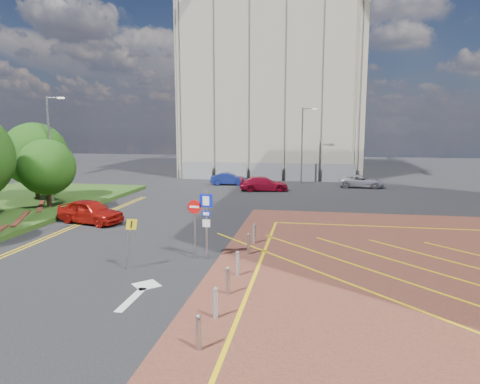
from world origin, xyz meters
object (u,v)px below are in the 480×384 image
(tree_c, at_px, (47,167))
(tree_d, at_px, (35,154))
(warning_sign, at_px, (129,237))
(car_blue_back, at_px, (229,179))
(car_red_back, at_px, (264,184))
(sign_cluster, at_px, (202,218))
(car_silver_back, at_px, (361,181))
(lamp_back, at_px, (303,143))
(car_red_left, at_px, (90,211))
(lamp_left_far, at_px, (50,145))

(tree_c, xyz_separation_m, tree_d, (-3.00, 3.00, 0.68))
(warning_sign, relative_size, car_blue_back, 0.59)
(car_blue_back, xyz_separation_m, car_red_back, (4.06, -3.48, 0.04))
(sign_cluster, xyz_separation_m, car_silver_back, (9.71, 25.24, -1.34))
(lamp_back, bearing_deg, car_blue_back, -163.92)
(tree_c, xyz_separation_m, car_red_left, (4.92, -3.07, -2.44))
(lamp_back, distance_m, car_blue_back, 8.64)
(sign_cluster, height_order, car_blue_back, sign_cluster)
(tree_c, distance_m, warning_sign, 15.75)
(warning_sign, distance_m, car_red_left, 10.10)
(lamp_back, distance_m, car_red_left, 24.84)
(car_blue_back, relative_size, car_silver_back, 0.86)
(lamp_left_far, bearing_deg, car_red_left, -40.96)
(car_red_left, bearing_deg, lamp_left_far, 64.63)
(lamp_left_far, height_order, car_blue_back, lamp_left_far)
(warning_sign, distance_m, car_blue_back, 26.88)
(car_red_left, distance_m, car_silver_back, 26.79)
(sign_cluster, bearing_deg, tree_d, 144.42)
(sign_cluster, xyz_separation_m, car_red_left, (-8.88, 5.95, -1.20))
(car_red_back, bearing_deg, tree_c, 120.57)
(sign_cluster, height_order, car_red_back, sign_cluster)
(lamp_left_far, bearing_deg, sign_cluster, -36.82)
(tree_c, xyz_separation_m, lamp_back, (17.58, 18.00, 1.17))
(tree_c, bearing_deg, car_silver_back, 34.61)
(car_blue_back, bearing_deg, tree_c, 141.93)
(sign_cluster, xyz_separation_m, car_red_back, (0.35, 21.38, -1.29))
(car_red_back, bearing_deg, car_red_left, 138.53)
(lamp_back, bearing_deg, tree_c, -134.32)
(tree_d, relative_size, car_red_left, 1.37)
(car_blue_back, bearing_deg, lamp_left_far, 135.92)
(tree_d, bearing_deg, warning_sign, -44.77)
(car_red_left, xyz_separation_m, car_blue_back, (5.17, 18.91, -0.13))
(car_silver_back, bearing_deg, car_blue_back, 93.47)
(tree_d, distance_m, car_silver_back, 29.80)
(tree_c, height_order, car_silver_back, tree_c)
(tree_c, bearing_deg, car_red_back, 41.14)
(car_blue_back, bearing_deg, tree_d, 128.87)
(tree_c, relative_size, sign_cluster, 1.53)
(sign_cluster, bearing_deg, car_red_left, 146.18)
(car_red_left, distance_m, car_blue_back, 19.61)
(car_red_left, bearing_deg, car_silver_back, -28.35)
(car_red_left, bearing_deg, tree_c, 73.63)
(car_blue_back, bearing_deg, warning_sign, 176.63)
(car_red_left, height_order, car_blue_back, car_red_left)
(tree_d, relative_size, sign_cluster, 1.90)
(sign_cluster, relative_size, car_red_left, 0.72)
(tree_d, distance_m, car_red_back, 19.80)
(warning_sign, bearing_deg, tree_d, 135.23)
(car_red_back, bearing_deg, warning_sign, 162.05)
(tree_d, distance_m, sign_cluster, 20.74)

